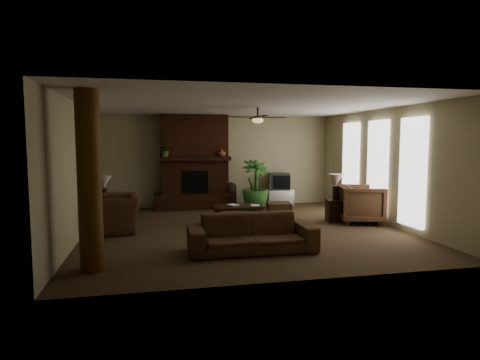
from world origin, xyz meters
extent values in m
plane|color=brown|center=(0.00, 0.00, 0.00)|extent=(7.00, 7.00, 0.00)
plane|color=silver|center=(0.00, 0.00, 2.80)|extent=(7.00, 7.00, 0.00)
plane|color=tan|center=(0.00, 3.50, 1.40)|extent=(7.00, 0.00, 7.00)
plane|color=tan|center=(0.00, -3.50, 1.40)|extent=(7.00, 0.00, 7.00)
plane|color=tan|center=(-3.50, 0.00, 1.40)|extent=(0.00, 7.00, 7.00)
plane|color=tan|center=(3.50, 0.00, 1.40)|extent=(0.00, 7.00, 7.00)
cube|color=#472312|center=(-0.80, 3.25, 1.40)|extent=(2.00, 0.50, 2.80)
cube|color=#472312|center=(-0.80, 3.15, 0.23)|extent=(2.40, 0.70, 0.45)
cube|color=black|center=(-0.80, 2.99, 0.82)|extent=(0.75, 0.04, 0.65)
cube|color=black|center=(-0.80, 2.97, 1.50)|extent=(2.10, 0.28, 0.12)
cube|color=white|center=(3.45, 1.60, 1.35)|extent=(0.08, 0.85, 2.35)
cube|color=white|center=(3.45, 0.20, 1.35)|extent=(0.08, 0.85, 2.35)
cube|color=white|center=(3.45, -1.20, 1.35)|extent=(0.08, 0.85, 2.35)
cylinder|color=brown|center=(-2.95, -2.40, 1.40)|extent=(0.36, 0.36, 2.80)
cube|color=black|center=(-3.44, 1.80, 1.05)|extent=(0.10, 1.00, 2.10)
cylinder|color=black|center=(0.40, 0.30, 2.68)|extent=(0.04, 0.04, 0.24)
cylinder|color=black|center=(0.40, 0.30, 2.56)|extent=(0.20, 0.20, 0.06)
ellipsoid|color=#F2BF72|center=(0.40, 0.30, 2.50)|extent=(0.26, 0.26, 0.14)
cube|color=black|center=(0.80, 0.30, 2.57)|extent=(0.55, 0.12, 0.01)
cube|color=black|center=(0.00, 0.30, 2.57)|extent=(0.55, 0.12, 0.01)
cube|color=black|center=(0.40, 0.70, 2.57)|extent=(0.12, 0.55, 0.01)
cube|color=black|center=(0.40, -0.10, 2.57)|extent=(0.12, 0.55, 0.01)
imported|color=#503522|center=(-0.25, -1.82, 0.45)|extent=(2.32, 0.70, 0.91)
imported|color=#503522|center=(-2.89, 0.39, 0.55)|extent=(1.01, 1.37, 1.10)
imported|color=#503522|center=(3.00, 0.13, 0.52)|extent=(1.18, 1.22, 1.03)
cube|color=black|center=(0.01, 0.76, 0.40)|extent=(1.20, 0.70, 0.06)
cube|color=black|center=(-0.49, 0.51, 0.18)|extent=(0.07, 0.07, 0.37)
cube|color=black|center=(0.51, 0.51, 0.18)|extent=(0.07, 0.07, 0.37)
cube|color=black|center=(-0.49, 1.01, 0.18)|extent=(0.07, 0.07, 0.37)
cube|color=black|center=(0.51, 1.01, 0.18)|extent=(0.07, 0.07, 0.37)
cube|color=#503522|center=(1.22, 1.19, 0.20)|extent=(0.68, 0.68, 0.40)
cube|color=silver|center=(1.82, 3.15, 0.25)|extent=(0.90, 0.59, 0.50)
cube|color=#38383B|center=(1.84, 3.15, 0.76)|extent=(0.75, 0.64, 0.52)
cube|color=black|center=(1.84, 2.88, 0.76)|extent=(0.51, 0.15, 0.40)
cylinder|color=#2F231A|center=(0.28, 3.07, 0.35)|extent=(0.34, 0.34, 0.70)
sphere|color=#2F231A|center=(0.28, 3.07, 0.60)|extent=(0.34, 0.34, 0.34)
imported|color=#316126|center=(0.90, 2.49, 0.41)|extent=(1.21, 1.65, 0.83)
cube|color=black|center=(-3.13, 1.03, 0.28)|extent=(0.54, 0.54, 0.55)
cylinder|color=black|center=(-3.15, 1.04, 0.73)|extent=(0.15, 0.15, 0.35)
cone|color=beige|center=(-3.15, 1.04, 1.05)|extent=(0.37, 0.37, 0.30)
cube|color=black|center=(2.50, 0.42, 0.28)|extent=(0.59, 0.59, 0.55)
cylinder|color=black|center=(2.45, 0.42, 0.73)|extent=(0.17, 0.17, 0.35)
cone|color=beige|center=(2.45, 0.42, 1.05)|extent=(0.45, 0.45, 0.30)
imported|color=#316126|center=(-1.66, 2.91, 1.72)|extent=(0.41, 0.45, 0.33)
imported|color=brown|center=(-0.01, 2.95, 1.67)|extent=(0.25, 0.26, 0.22)
imported|color=#999999|center=(-0.19, 0.75, 0.57)|extent=(0.21, 0.12, 0.29)
imported|color=#999999|center=(0.32, 0.64, 0.58)|extent=(0.21, 0.07, 0.29)
camera|label=1|loc=(-1.97, -8.88, 2.02)|focal=30.20mm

